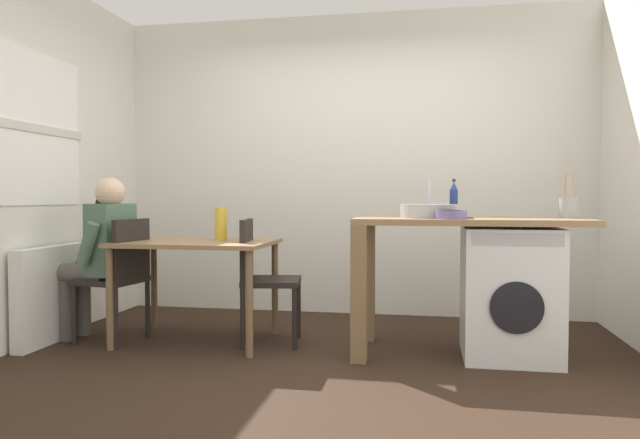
{
  "coord_description": "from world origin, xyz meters",
  "views": [
    {
      "loc": [
        0.65,
        -3.47,
        1.06
      ],
      "look_at": [
        -0.06,
        0.45,
        0.9
      ],
      "focal_mm": 32.33,
      "sensor_mm": 36.0,
      "label": 1
    }
  ],
  "objects_px": {
    "chair_opposite": "(261,273)",
    "washing_machine": "(510,293)",
    "mixing_bowl": "(451,214)",
    "bottle_tall_green": "(454,200)",
    "dining_table": "(197,254)",
    "vase": "(221,224)",
    "utensil_crock": "(568,208)",
    "seated_person": "(101,250)",
    "chair_person_seat": "(120,273)"
  },
  "relations": [
    {
      "from": "mixing_bowl",
      "to": "washing_machine",
      "type": "bearing_deg",
      "value": 26.88
    },
    {
      "from": "washing_machine",
      "to": "bottle_tall_green",
      "type": "relative_size",
      "value": 3.23
    },
    {
      "from": "seated_person",
      "to": "mixing_bowl",
      "type": "relative_size",
      "value": 5.99
    },
    {
      "from": "chair_person_seat",
      "to": "dining_table",
      "type": "bearing_deg",
      "value": -69.29
    },
    {
      "from": "chair_person_seat",
      "to": "seated_person",
      "type": "bearing_deg",
      "value": 90.0
    },
    {
      "from": "chair_opposite",
      "to": "dining_table",
      "type": "bearing_deg",
      "value": -93.41
    },
    {
      "from": "chair_person_seat",
      "to": "utensil_crock",
      "type": "relative_size",
      "value": 3.0
    },
    {
      "from": "seated_person",
      "to": "mixing_bowl",
      "type": "distance_m",
      "value": 2.52
    },
    {
      "from": "seated_person",
      "to": "chair_opposite",
      "type": "bearing_deg",
      "value": -74.79
    },
    {
      "from": "chair_opposite",
      "to": "utensil_crock",
      "type": "distance_m",
      "value": 2.13
    },
    {
      "from": "chair_opposite",
      "to": "washing_machine",
      "type": "xyz_separation_m",
      "value": [
        1.71,
        -0.06,
        -0.08
      ]
    },
    {
      "from": "washing_machine",
      "to": "utensil_crock",
      "type": "xyz_separation_m",
      "value": [
        0.37,
        0.05,
        0.56
      ]
    },
    {
      "from": "seated_person",
      "to": "mixing_bowl",
      "type": "height_order",
      "value": "seated_person"
    },
    {
      "from": "dining_table",
      "to": "washing_machine",
      "type": "bearing_deg",
      "value": -0.6
    },
    {
      "from": "chair_person_seat",
      "to": "washing_machine",
      "type": "xyz_separation_m",
      "value": [
        2.73,
        0.09,
        -0.08
      ]
    },
    {
      "from": "bottle_tall_green",
      "to": "vase",
      "type": "xyz_separation_m",
      "value": [
        -1.68,
        -0.12,
        -0.18
      ]
    },
    {
      "from": "chair_opposite",
      "to": "seated_person",
      "type": "bearing_deg",
      "value": -92.07
    },
    {
      "from": "seated_person",
      "to": "chair_person_seat",
      "type": "bearing_deg",
      "value": -90.0
    },
    {
      "from": "washing_machine",
      "to": "chair_person_seat",
      "type": "bearing_deg",
      "value": -178.14
    },
    {
      "from": "seated_person",
      "to": "washing_machine",
      "type": "distance_m",
      "value": 2.9
    },
    {
      "from": "vase",
      "to": "utensil_crock",
      "type": "bearing_deg",
      "value": -1.68
    },
    {
      "from": "mixing_bowl",
      "to": "vase",
      "type": "xyz_separation_m",
      "value": [
        -1.65,
        0.32,
        -0.09
      ]
    },
    {
      "from": "dining_table",
      "to": "utensil_crock",
      "type": "relative_size",
      "value": 3.67
    },
    {
      "from": "chair_opposite",
      "to": "bottle_tall_green",
      "type": "distance_m",
      "value": 1.47
    },
    {
      "from": "dining_table",
      "to": "seated_person",
      "type": "relative_size",
      "value": 0.92
    },
    {
      "from": "vase",
      "to": "mixing_bowl",
      "type": "bearing_deg",
      "value": -11.03
    },
    {
      "from": "dining_table",
      "to": "vase",
      "type": "relative_size",
      "value": 4.59
    },
    {
      "from": "chair_person_seat",
      "to": "chair_opposite",
      "type": "bearing_deg",
      "value": -72.45
    },
    {
      "from": "bottle_tall_green",
      "to": "utensil_crock",
      "type": "distance_m",
      "value": 0.75
    },
    {
      "from": "mixing_bowl",
      "to": "bottle_tall_green",
      "type": "bearing_deg",
      "value": 85.03
    },
    {
      "from": "chair_opposite",
      "to": "bottle_tall_green",
      "type": "relative_size",
      "value": 3.38
    },
    {
      "from": "washing_machine",
      "to": "mixing_bowl",
      "type": "distance_m",
      "value": 0.68
    },
    {
      "from": "dining_table",
      "to": "mixing_bowl",
      "type": "height_order",
      "value": "mixing_bowl"
    },
    {
      "from": "dining_table",
      "to": "vase",
      "type": "distance_m",
      "value": 0.28
    },
    {
      "from": "chair_person_seat",
      "to": "utensil_crock",
      "type": "bearing_deg",
      "value": -78.25
    },
    {
      "from": "seated_person",
      "to": "mixing_bowl",
      "type": "xyz_separation_m",
      "value": [
        2.5,
        -0.13,
        0.28
      ]
    },
    {
      "from": "chair_person_seat",
      "to": "washing_machine",
      "type": "bearing_deg",
      "value": -78.99
    },
    {
      "from": "chair_opposite",
      "to": "washing_machine",
      "type": "distance_m",
      "value": 1.71
    },
    {
      "from": "seated_person",
      "to": "dining_table",
      "type": "bearing_deg",
      "value": -73.89
    },
    {
      "from": "dining_table",
      "to": "mixing_bowl",
      "type": "xyz_separation_m",
      "value": [
        1.8,
        -0.22,
        0.31
      ]
    },
    {
      "from": "seated_person",
      "to": "utensil_crock",
      "type": "height_order",
      "value": "utensil_crock"
    },
    {
      "from": "chair_person_seat",
      "to": "mixing_bowl",
      "type": "height_order",
      "value": "mixing_bowl"
    },
    {
      "from": "seated_person",
      "to": "mixing_bowl",
      "type": "bearing_deg",
      "value": -83.93
    },
    {
      "from": "dining_table",
      "to": "seated_person",
      "type": "bearing_deg",
      "value": -173.03
    },
    {
      "from": "vase",
      "to": "chair_opposite",
      "type": "bearing_deg",
      "value": -10.51
    },
    {
      "from": "bottle_tall_green",
      "to": "seated_person",
      "type": "bearing_deg",
      "value": -173.09
    },
    {
      "from": "chair_person_seat",
      "to": "mixing_bowl",
      "type": "relative_size",
      "value": 4.49
    },
    {
      "from": "seated_person",
      "to": "washing_machine",
      "type": "height_order",
      "value": "seated_person"
    },
    {
      "from": "vase",
      "to": "dining_table",
      "type": "bearing_deg",
      "value": -146.31
    },
    {
      "from": "seated_person",
      "to": "washing_machine",
      "type": "bearing_deg",
      "value": -79.6
    }
  ]
}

